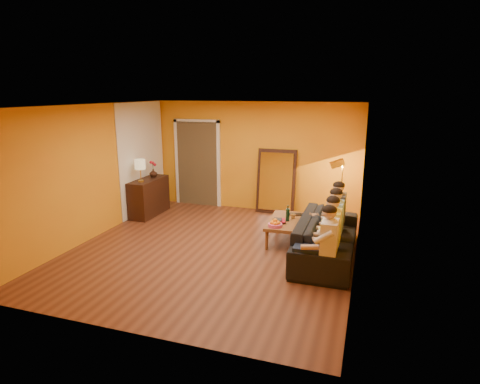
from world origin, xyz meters
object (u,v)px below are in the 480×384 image
(sideboard, at_px, (149,197))
(laptop, at_px, (298,215))
(person_far_left, at_px, (329,245))
(table_lamp, at_px, (140,171))
(coffee_table, at_px, (285,230))
(dog, at_px, (314,234))
(tumbler, at_px, (293,216))
(person_mid_right, at_px, (336,222))
(person_far_right, at_px, (338,213))
(wine_bottle, at_px, (288,213))
(mirror_frame, at_px, (276,181))
(vase, at_px, (153,173))
(sofa, at_px, (327,237))
(floor_lamp, at_px, (341,195))
(person_mid_left, at_px, (332,233))

(sideboard, height_order, laptop, sideboard)
(person_far_left, bearing_deg, laptop, 112.97)
(table_lamp, bearing_deg, person_far_left, -23.64)
(coffee_table, bearing_deg, table_lamp, 170.80)
(sideboard, relative_size, dog, 1.60)
(dog, bearing_deg, tumbler, 116.29)
(person_mid_right, height_order, person_far_right, same)
(wine_bottle, height_order, tumbler, wine_bottle)
(sideboard, relative_size, person_mid_right, 0.97)
(mirror_frame, relative_size, sideboard, 1.29)
(mirror_frame, relative_size, person_far_left, 1.25)
(vase, bearing_deg, sideboard, -90.00)
(sofa, bearing_deg, table_lamp, 77.86)
(sideboard, xyz_separation_m, floor_lamp, (4.34, 0.42, 0.29))
(coffee_table, bearing_deg, laptop, 60.11)
(mirror_frame, xyz_separation_m, sofa, (1.45, -2.29, -0.41))
(person_mid_left, bearing_deg, tumbler, 127.98)
(person_mid_right, bearing_deg, dog, -173.60)
(sideboard, height_order, vase, vase)
(laptop, bearing_deg, tumbler, -121.13)
(person_mid_left, distance_m, person_far_right, 1.10)
(mirror_frame, bearing_deg, person_mid_left, -60.05)
(mirror_frame, xyz_separation_m, tumbler, (0.73, -1.65, -0.29))
(mirror_frame, height_order, person_far_right, mirror_frame)
(floor_lamp, distance_m, person_mid_left, 2.09)
(table_lamp, distance_m, coffee_table, 3.53)
(floor_lamp, relative_size, person_mid_left, 1.18)
(sideboard, relative_size, person_far_right, 0.97)
(sofa, relative_size, coffee_table, 1.98)
(sideboard, height_order, coffee_table, sideboard)
(dog, height_order, person_far_right, person_far_right)
(laptop, bearing_deg, sideboard, 158.09)
(sofa, relative_size, vase, 12.70)
(sideboard, height_order, tumbler, sideboard)
(table_lamp, bearing_deg, vase, 90.00)
(wine_bottle, bearing_deg, sideboard, 167.90)
(vase, bearing_deg, laptop, -9.34)
(person_mid_right, distance_m, vase, 4.59)
(table_lamp, xyz_separation_m, person_far_left, (4.37, -1.91, -0.49))
(person_mid_left, bearing_deg, sideboard, 159.17)
(vase, bearing_deg, tumbler, -13.10)
(sofa, height_order, person_far_left, person_far_left)
(table_lamp, relative_size, sofa, 0.21)
(mirror_frame, bearing_deg, person_far_right, -46.11)
(sofa, xyz_separation_m, person_far_right, (0.13, 0.65, 0.26))
(laptop, height_order, vase, vase)
(wine_bottle, relative_size, tumbler, 3.08)
(person_far_left, relative_size, person_far_right, 1.00)
(coffee_table, relative_size, floor_lamp, 0.85)
(person_far_right, bearing_deg, mirror_frame, 133.89)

